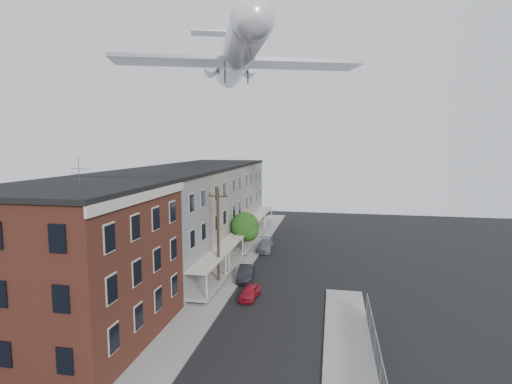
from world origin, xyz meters
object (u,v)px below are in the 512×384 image
(street_tree, at_px, (246,228))
(car_mid, at_px, (246,273))
(car_far, at_px, (265,246))
(car_near, at_px, (250,292))
(airplane, at_px, (237,56))
(utility_pole, at_px, (218,237))

(street_tree, xyz_separation_m, car_mid, (1.67, -7.51, -2.79))
(car_far, bearing_deg, street_tree, -120.31)
(street_tree, xyz_separation_m, car_near, (2.99, -12.01, -2.91))
(car_near, relative_size, airplane, 0.12)
(airplane, bearing_deg, utility_pole, -99.69)
(car_mid, xyz_separation_m, airplane, (-1.26, 1.90, 20.43))
(car_near, height_order, airplane, airplane)
(utility_pole, xyz_separation_m, street_tree, (0.33, 9.92, -1.22))
(street_tree, relative_size, airplane, 0.20)
(street_tree, relative_size, car_near, 1.64)
(utility_pole, distance_m, car_far, 13.84)
(utility_pole, distance_m, street_tree, 10.00)
(utility_pole, relative_size, car_mid, 2.26)
(utility_pole, relative_size, street_tree, 1.73)
(utility_pole, height_order, car_near, utility_pole)
(car_near, distance_m, car_mid, 4.69)
(utility_pole, bearing_deg, airplane, 80.31)
(car_far, height_order, airplane, airplane)
(car_mid, relative_size, car_far, 0.92)
(car_near, relative_size, car_far, 0.73)
(car_near, xyz_separation_m, car_far, (-1.31, 15.18, 0.09))
(car_mid, distance_m, airplane, 20.56)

